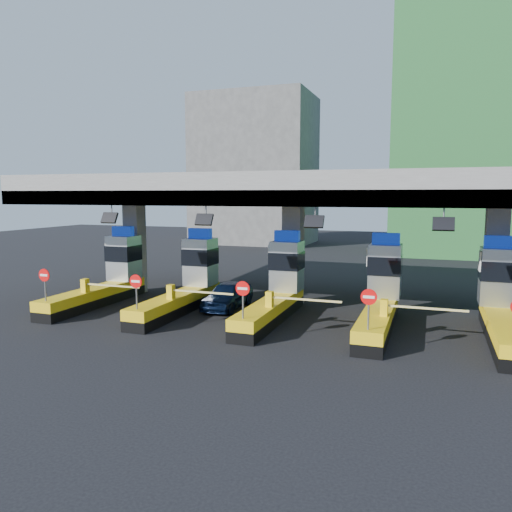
% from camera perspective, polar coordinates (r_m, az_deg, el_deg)
% --- Properties ---
extents(ground, '(120.00, 120.00, 0.00)m').
position_cam_1_polar(ground, '(24.88, 2.36, -6.94)').
color(ground, black).
rests_on(ground, ground).
extents(toll_canopy, '(28.00, 12.09, 7.00)m').
position_cam_1_polar(toll_canopy, '(26.90, 4.25, 7.28)').
color(toll_canopy, slate).
rests_on(toll_canopy, ground).
extents(toll_lane_far_left, '(4.43, 8.00, 4.16)m').
position_cam_1_polar(toll_lane_far_left, '(29.32, -16.48, -2.30)').
color(toll_lane_far_left, black).
rests_on(toll_lane_far_left, ground).
extents(toll_lane_left, '(4.43, 8.00, 4.16)m').
position_cam_1_polar(toll_lane_left, '(26.71, -7.76, -2.97)').
color(toll_lane_left, black).
rests_on(toll_lane_left, ground).
extents(toll_lane_center, '(4.43, 8.00, 4.16)m').
position_cam_1_polar(toll_lane_center, '(24.84, 2.57, -3.67)').
color(toll_lane_center, black).
rests_on(toll_lane_center, ground).
extents(toll_lane_right, '(4.43, 8.00, 4.16)m').
position_cam_1_polar(toll_lane_right, '(23.89, 14.14, -4.31)').
color(toll_lane_right, black).
rests_on(toll_lane_right, ground).
extents(toll_lane_far_right, '(4.43, 8.00, 4.16)m').
position_cam_1_polar(toll_lane_far_right, '(23.97, 26.16, -4.79)').
color(toll_lane_far_right, black).
rests_on(toll_lane_far_right, ground).
extents(bg_building_scaffold, '(18.00, 12.00, 28.00)m').
position_cam_1_polar(bg_building_scaffold, '(55.86, 25.24, 14.61)').
color(bg_building_scaffold, '#1E5926').
rests_on(bg_building_scaffold, ground).
extents(bg_building_concrete, '(14.00, 10.00, 18.00)m').
position_cam_1_polar(bg_building_concrete, '(62.80, -0.10, 9.77)').
color(bg_building_concrete, '#4C4C49').
rests_on(bg_building_concrete, ground).
extents(van, '(1.69, 4.19, 1.43)m').
position_cam_1_polar(van, '(26.54, -3.26, -4.48)').
color(van, black).
rests_on(van, ground).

